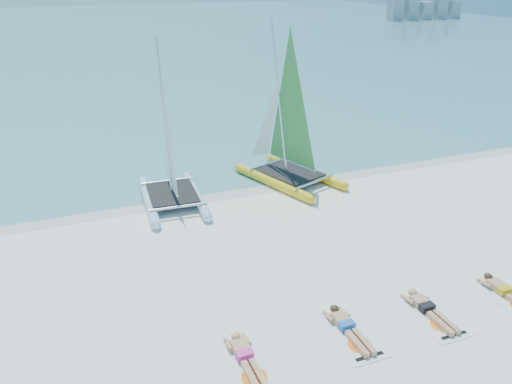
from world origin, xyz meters
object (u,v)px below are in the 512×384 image
catamaran_blue (169,156)px  sunbather_a (245,356)px  towel_b (351,335)px  sunbather_d (506,291)px  towel_d (511,299)px  towel_a (248,366)px  sunbather_c (428,308)px  sunbather_b (347,327)px  catamaran_yellow (283,131)px  towel_c (432,316)px

catamaran_blue → sunbather_a: bearing=-88.9°
towel_b → sunbather_d: bearing=-1.1°
sunbather_d → towel_d: bearing=-90.0°
towel_a → sunbather_c: (4.80, 0.12, 0.11)m
towel_d → catamaran_blue: bearing=126.8°
catamaran_blue → towel_a: catamaran_blue is taller
sunbather_a → towel_d: 7.18m
catamaran_blue → sunbather_c: 9.95m
towel_b → sunbather_b: size_ratio=1.07×
towel_a → towel_b: 2.58m
catamaran_blue → catamaran_yellow: size_ratio=0.94×
sunbather_a → sunbather_b: bearing=1.0°
catamaran_blue → sunbather_d: catamaran_blue is taller
towel_c → sunbather_d: (2.36, 0.03, 0.11)m
towel_c → sunbather_d: bearing=0.8°
towel_a → sunbather_d: size_ratio=1.07×
towel_c → towel_d: (2.36, -0.16, 0.00)m
towel_a → sunbather_a: bearing=90.0°
sunbather_a → towel_d: sunbather_a is taller
sunbather_c → towel_b: bearing=-178.2°
catamaran_yellow → sunbather_d: 9.90m
catamaran_blue → sunbather_c: catamaran_blue is taller
towel_b → towel_c: same height
catamaran_yellow → sunbather_a: (-5.03, -9.26, -1.86)m
catamaran_blue → sunbather_b: bearing=-72.1°
towel_a → sunbather_c: bearing=1.4°
catamaran_blue → sunbather_d: 11.33m
catamaran_blue → sunbather_c: bearing=-59.7°
towel_a → sunbather_c: size_ratio=1.07×
catamaran_blue → catamaran_yellow: 4.72m
catamaran_yellow → towel_a: catamaran_yellow is taller
sunbather_a → towel_d: bearing=-3.4°
sunbather_c → towel_d: bearing=-8.4°
towel_b → sunbather_a: bearing=176.8°
sunbather_a → towel_c: size_ratio=0.93×
sunbather_b → sunbather_c: 2.22m
catamaran_yellow → sunbather_b: (-2.45, -9.21, -1.86)m
catamaran_yellow → sunbather_b: catamaran_yellow is taller
towel_b → towel_a: bearing=-179.0°
towel_a → sunbather_d: (7.16, -0.04, 0.11)m
towel_a → towel_c: bearing=-0.9°
towel_a → catamaran_yellow: bearing=62.0°
towel_a → sunbather_d: sunbather_d is taller
catamaran_yellow → sunbather_b: size_ratio=3.63×
sunbather_b → towel_d: 4.61m
catamaran_yellow → sunbather_c: 9.52m
towel_d → sunbather_b: bearing=174.1°
catamaran_blue → towel_d: catamaran_blue is taller
catamaran_blue → towel_c: catamaran_blue is taller
catamaran_yellow → towel_b: (-2.45, -9.40, -1.97)m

